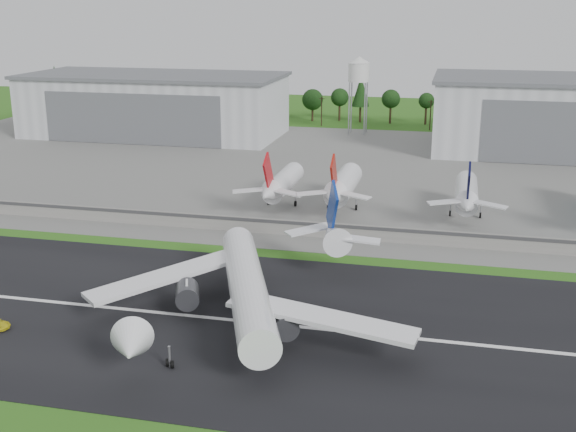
% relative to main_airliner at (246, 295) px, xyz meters
% --- Properties ---
extents(ground, '(600.00, 600.00, 0.00)m').
position_rel_main_airliner_xyz_m(ground, '(-1.80, -9.59, -4.89)').
color(ground, '#285A15').
rests_on(ground, ground).
extents(runway, '(320.00, 60.00, 0.10)m').
position_rel_main_airliner_xyz_m(runway, '(-1.80, 0.41, -4.84)').
color(runway, black).
rests_on(runway, ground).
extents(runway_centerline, '(220.00, 1.00, 0.02)m').
position_rel_main_airliner_xyz_m(runway_centerline, '(-1.80, 0.41, -4.78)').
color(runway_centerline, white).
rests_on(runway_centerline, runway).
extents(apron, '(320.00, 150.00, 0.10)m').
position_rel_main_airliner_xyz_m(apron, '(-1.80, 110.41, -4.84)').
color(apron, slate).
rests_on(apron, ground).
extents(blast_fence, '(240.00, 0.61, 3.50)m').
position_rel_main_airliner_xyz_m(blast_fence, '(-1.80, 45.39, -3.09)').
color(blast_fence, gray).
rests_on(blast_fence, ground).
extents(hangar_west, '(97.00, 44.00, 23.20)m').
position_rel_main_airliner_xyz_m(hangar_west, '(-81.80, 155.33, 6.74)').
color(hangar_west, silver).
rests_on(hangar_west, ground).
extents(water_tower, '(8.40, 8.40, 29.40)m').
position_rel_main_airliner_xyz_m(water_tower, '(-6.80, 175.41, 19.66)').
color(water_tower, '#99999E').
rests_on(water_tower, ground).
extents(utility_poles, '(230.00, 3.00, 12.00)m').
position_rel_main_airliner_xyz_m(utility_poles, '(-1.80, 190.41, -4.89)').
color(utility_poles, black).
rests_on(utility_poles, ground).
extents(treeline, '(320.00, 16.00, 22.00)m').
position_rel_main_airliner_xyz_m(treeline, '(-1.80, 205.41, -4.89)').
color(treeline, black).
rests_on(treeline, ground).
extents(main_airliner, '(53.56, 57.36, 18.17)m').
position_rel_main_airliner_xyz_m(main_airliner, '(0.00, 0.00, 0.00)').
color(main_airliner, white).
rests_on(main_airliner, runway).
extents(parked_jet_red_a, '(7.36, 31.29, 16.42)m').
position_rel_main_airliner_xyz_m(parked_jet_red_a, '(-10.84, 66.93, 1.04)').
color(parked_jet_red_a, white).
rests_on(parked_jet_red_a, ground).
extents(parked_jet_red_b, '(7.36, 31.29, 16.74)m').
position_rel_main_airliner_xyz_m(parked_jet_red_b, '(4.44, 66.98, 1.33)').
color(parked_jet_red_b, white).
rests_on(parked_jet_red_b, ground).
extents(parked_jet_navy, '(7.36, 31.29, 16.45)m').
position_rel_main_airliner_xyz_m(parked_jet_navy, '(33.94, 66.93, 1.07)').
color(parked_jet_navy, silver).
rests_on(parked_jet_navy, ground).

